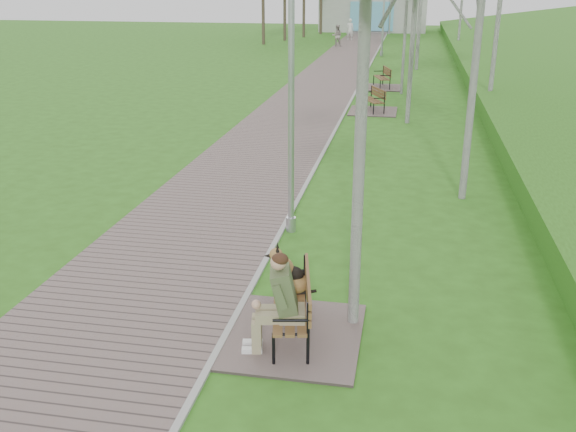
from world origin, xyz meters
name	(u,v)px	position (x,y,z in m)	size (l,w,h in m)	color
ground	(299,198)	(0.00, 0.00, 0.00)	(120.00, 120.00, 0.00)	#2E5D18
walkway	(334,72)	(-1.75, 21.50, 0.02)	(3.50, 67.00, 0.04)	#6F5E5A
kerb	(366,73)	(0.00, 21.50, 0.03)	(0.10, 67.00, 0.05)	#999993
building_north	(374,9)	(-1.50, 50.97, 1.99)	(10.00, 5.20, 4.00)	#9E9E99
bench_main	(286,308)	(0.86, -6.20, 0.48)	(1.96, 2.18, 1.71)	#6F5E5A
bench_second	(372,106)	(1.02, 10.79, 0.21)	(1.82, 2.02, 1.12)	#6F5E5A
bench_third	(382,83)	(1.08, 16.63, 0.22)	(1.92, 2.13, 1.18)	#6F5E5A
lamp_post_near	(291,113)	(0.18, -2.08, 2.45)	(0.20, 0.20, 5.24)	#9FA1A7
lamp_post_second	(365,42)	(0.27, 16.06, 2.13)	(0.18, 0.18, 4.56)	#9FA1A7
lamp_post_third	(383,16)	(0.43, 29.68, 2.57)	(0.21, 0.21, 5.49)	#9FA1A7
lamp_post_far	(391,4)	(0.21, 47.52, 2.60)	(0.21, 0.21, 5.55)	#9FA1A7
pedestrian_near	(350,29)	(-2.76, 40.69, 0.87)	(0.64, 0.42, 1.74)	silver
pedestrian_far	(337,36)	(-3.20, 35.31, 0.79)	(0.77, 0.60, 1.59)	gray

